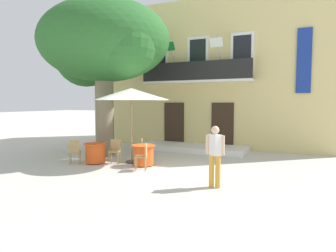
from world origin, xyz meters
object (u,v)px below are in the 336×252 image
at_px(cafe_table_middle, 95,153).
at_px(cafe_chair_middle_1, 74,150).
at_px(plane_tree, 103,45).
at_px(cafe_chair_middle_0, 115,149).
at_px(pedestrian_near_entrance, 215,153).
at_px(cafe_chair_near_tree_0, 143,155).
at_px(cafe_table_near_tree, 143,155).
at_px(cafe_umbrella, 131,94).
at_px(cafe_chair_near_tree_1, 145,148).

xyz_separation_m(cafe_table_middle, cafe_chair_middle_1, (-0.59, -0.47, 0.14)).
height_order(plane_tree, cafe_chair_middle_0, plane_tree).
bearing_deg(pedestrian_near_entrance, cafe_chair_near_tree_0, 160.16).
bearing_deg(cafe_table_near_tree, cafe_chair_near_tree_0, -61.74).
height_order(plane_tree, cafe_umbrella, plane_tree).
bearing_deg(cafe_chair_near_tree_1, cafe_table_near_tree, -64.32).
relative_size(cafe_chair_near_tree_1, cafe_chair_middle_1, 1.00).
distance_m(cafe_chair_middle_0, cafe_chair_middle_1, 1.50).
bearing_deg(cafe_table_near_tree, cafe_umbrella, 159.22).
bearing_deg(cafe_table_middle, cafe_chair_middle_1, -140.96).
distance_m(plane_tree, cafe_chair_middle_0, 4.63).
distance_m(plane_tree, pedestrian_near_entrance, 7.50).
bearing_deg(pedestrian_near_entrance, cafe_chair_middle_0, 159.80).
bearing_deg(cafe_chair_middle_1, pedestrian_near_entrance, -8.16).
bearing_deg(cafe_table_near_tree, plane_tree, 155.70).
distance_m(cafe_chair_near_tree_0, cafe_umbrella, 2.49).
distance_m(cafe_chair_middle_1, pedestrian_near_entrance, 5.70).
relative_size(cafe_table_middle, cafe_chair_middle_0, 0.95).
relative_size(cafe_chair_near_tree_0, cafe_chair_middle_0, 1.00).
relative_size(cafe_chair_near_tree_1, cafe_umbrella, 0.31).
bearing_deg(cafe_chair_middle_1, cafe_table_near_tree, 19.45).
bearing_deg(pedestrian_near_entrance, cafe_table_middle, 165.74).
xyz_separation_m(cafe_table_near_tree, pedestrian_near_entrance, (3.16, -1.68, 0.56)).
relative_size(plane_tree, pedestrian_near_entrance, 3.92).
distance_m(plane_tree, cafe_chair_near_tree_0, 5.49).
height_order(cafe_table_near_tree, cafe_chair_near_tree_1, cafe_chair_near_tree_1).
height_order(plane_tree, pedestrian_near_entrance, plane_tree).
xyz_separation_m(plane_tree, cafe_chair_near_tree_0, (2.99, -1.85, -4.22)).
height_order(cafe_table_middle, pedestrian_near_entrance, pedestrian_near_entrance).
height_order(cafe_chair_near_tree_0, cafe_chair_near_tree_1, same).
distance_m(cafe_table_middle, cafe_chair_middle_1, 0.77).
distance_m(cafe_table_near_tree, cafe_umbrella, 2.33).
distance_m(plane_tree, cafe_table_near_tree, 5.23).
xyz_separation_m(cafe_chair_near_tree_0, cafe_chair_middle_0, (-1.55, 0.59, 0.00)).
bearing_deg(pedestrian_near_entrance, cafe_chair_middle_1, 171.84).
relative_size(cafe_table_middle, cafe_umbrella, 0.30).
relative_size(cafe_table_near_tree, cafe_chair_middle_1, 0.95).
height_order(cafe_table_near_tree, cafe_umbrella, cafe_umbrella).
relative_size(cafe_chair_middle_1, pedestrian_near_entrance, 0.54).
distance_m(cafe_chair_near_tree_0, cafe_table_middle, 2.25).
bearing_deg(cafe_chair_middle_1, cafe_umbrella, 31.95).
height_order(cafe_chair_near_tree_0, cafe_chair_middle_0, same).
distance_m(cafe_table_near_tree, cafe_chair_middle_0, 1.21).
bearing_deg(cafe_table_near_tree, cafe_chair_middle_1, -160.55).
xyz_separation_m(cafe_chair_middle_0, cafe_chair_middle_1, (-1.27, -0.80, 0.00)).
xyz_separation_m(cafe_chair_near_tree_0, cafe_chair_middle_1, (-2.82, -0.21, 0.00)).
height_order(cafe_chair_near_tree_0, cafe_umbrella, cafe_umbrella).
bearing_deg(cafe_chair_near_tree_0, cafe_table_middle, 173.13).
bearing_deg(cafe_table_near_tree, cafe_chair_middle_0, -176.54).
xyz_separation_m(plane_tree, pedestrian_near_entrance, (5.80, -2.87, -3.80)).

